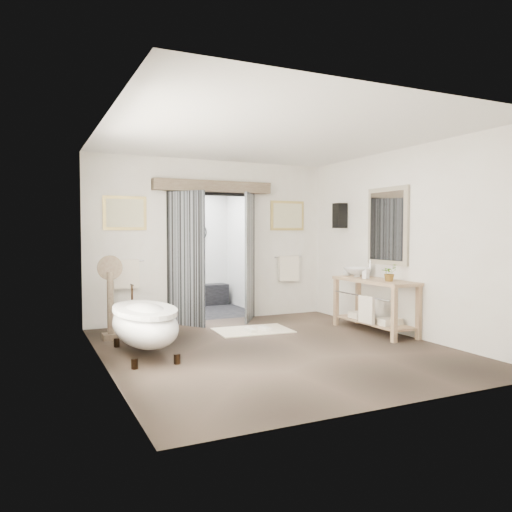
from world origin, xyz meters
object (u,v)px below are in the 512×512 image
vanity (374,301)px  rug (253,330)px  clawfoot_tub (144,323)px  basin (357,272)px

vanity → rug: size_ratio=1.33×
rug → clawfoot_tub: bearing=-156.3°
clawfoot_tub → vanity: (3.65, -0.07, 0.09)m
rug → basin: size_ratio=2.60×
vanity → rug: bearing=151.4°
vanity → rug: (-1.70, 0.93, -0.50)m
clawfoot_tub → basin: (3.66, 0.39, 0.51)m
basin → rug: bearing=166.3°
rug → basin: (1.72, -0.47, 0.92)m
vanity → rug: 2.00m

